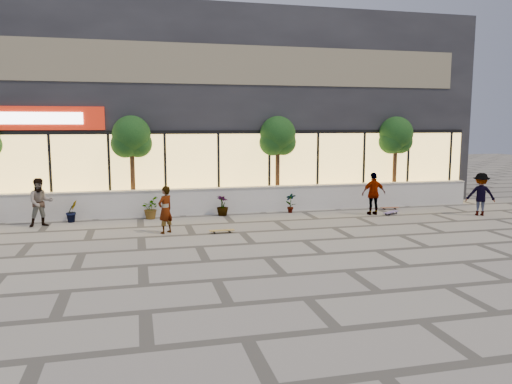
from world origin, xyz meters
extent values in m
plane|color=gray|center=(0.00, 0.00, 0.00)|extent=(80.00, 80.00, 0.00)
cube|color=silver|center=(0.00, 7.00, 0.50)|extent=(22.00, 0.35, 1.00)
cube|color=#B2AFA8|center=(0.00, 7.00, 1.02)|extent=(22.00, 0.42, 0.04)
cube|color=black|center=(0.00, 12.50, 4.25)|extent=(24.00, 9.00, 8.50)
cube|color=#FFCD66|center=(0.00, 7.98, 1.70)|extent=(23.04, 0.05, 3.00)
cube|color=black|center=(0.00, 7.95, 3.25)|extent=(23.04, 0.08, 0.15)
cube|color=#AA1D0C|center=(-7.00, 7.93, 3.80)|extent=(5.00, 0.10, 0.90)
cube|color=white|center=(-7.00, 7.86, 3.80)|extent=(3.40, 0.06, 0.45)
cube|color=brown|center=(0.00, 7.98, 6.00)|extent=(21.60, 0.05, 1.60)
imported|color=black|center=(-5.70, 6.45, 0.41)|extent=(0.57, 0.57, 0.81)
imported|color=black|center=(-2.90, 6.45, 0.41)|extent=(0.68, 0.77, 0.81)
imported|color=black|center=(-0.10, 6.45, 0.41)|extent=(0.64, 0.64, 0.81)
imported|color=black|center=(2.70, 6.45, 0.41)|extent=(0.46, 0.35, 0.81)
cylinder|color=#422517|center=(-3.50, 7.70, 1.62)|extent=(0.18, 0.18, 3.24)
sphere|color=black|center=(-3.50, 7.70, 3.17)|extent=(1.50, 1.50, 1.50)
sphere|color=black|center=(-3.75, 7.65, 2.81)|extent=(1.10, 1.10, 1.10)
sphere|color=black|center=(-3.25, 7.75, 2.81)|extent=(1.10, 1.10, 1.10)
cylinder|color=#422517|center=(2.50, 7.70, 1.62)|extent=(0.18, 0.18, 3.24)
sphere|color=black|center=(2.50, 7.70, 3.17)|extent=(1.50, 1.50, 1.50)
sphere|color=black|center=(2.25, 7.65, 2.81)|extent=(1.10, 1.10, 1.10)
sphere|color=black|center=(2.75, 7.75, 2.81)|extent=(1.10, 1.10, 1.10)
cylinder|color=#422517|center=(8.00, 7.70, 1.62)|extent=(0.18, 0.18, 3.24)
sphere|color=black|center=(8.00, 7.70, 3.17)|extent=(1.50, 1.50, 1.50)
sphere|color=black|center=(7.75, 7.65, 2.81)|extent=(1.10, 1.10, 1.10)
sphere|color=black|center=(8.25, 7.75, 2.81)|extent=(1.10, 1.10, 1.10)
imported|color=white|center=(-2.46, 3.73, 0.78)|extent=(0.68, 0.66, 1.57)
imported|color=#94795F|center=(-6.65, 5.86, 0.85)|extent=(0.99, 0.86, 1.71)
imported|color=white|center=(5.76, 5.25, 0.84)|extent=(0.99, 0.42, 1.69)
imported|color=maroon|center=(9.79, 4.14, 0.84)|extent=(1.25, 1.06, 1.68)
cube|color=olive|center=(-0.66, 3.32, 0.09)|extent=(0.84, 0.23, 0.02)
cylinder|color=black|center=(-0.40, 3.40, 0.03)|extent=(0.06, 0.03, 0.06)
cylinder|color=black|center=(-0.40, 3.25, 0.03)|extent=(0.06, 0.03, 0.06)
cylinder|color=black|center=(-0.92, 3.39, 0.03)|extent=(0.06, 0.03, 0.06)
cylinder|color=black|center=(-0.92, 3.24, 0.03)|extent=(0.06, 0.03, 0.06)
cube|color=brown|center=(7.00, 6.20, 0.09)|extent=(0.80, 0.28, 0.02)
cylinder|color=black|center=(7.25, 6.24, 0.03)|extent=(0.06, 0.04, 0.06)
cylinder|color=black|center=(7.23, 6.11, 0.03)|extent=(0.06, 0.04, 0.06)
cylinder|color=black|center=(6.77, 6.29, 0.03)|extent=(0.06, 0.04, 0.06)
cylinder|color=black|center=(6.75, 6.16, 0.03)|extent=(0.06, 0.04, 0.06)
cube|color=#5B4B8A|center=(6.50, 5.15, 0.09)|extent=(0.85, 0.62, 0.02)
cylinder|color=black|center=(6.69, 5.35, 0.03)|extent=(0.07, 0.06, 0.06)
cylinder|color=black|center=(6.77, 5.22, 0.03)|extent=(0.07, 0.06, 0.06)
cylinder|color=black|center=(6.23, 5.09, 0.03)|extent=(0.07, 0.06, 0.06)
cylinder|color=black|center=(6.31, 4.96, 0.03)|extent=(0.07, 0.06, 0.06)
camera|label=1|loc=(-3.34, -12.65, 3.56)|focal=35.00mm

